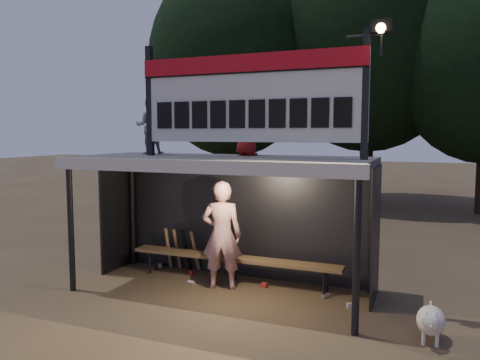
# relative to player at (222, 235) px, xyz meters

# --- Properties ---
(ground) EXTENTS (80.00, 80.00, 0.00)m
(ground) POSITION_rel_player_xyz_m (0.05, -0.17, -0.95)
(ground) COLOR brown
(ground) RESTS_ON ground
(player) EXTENTS (0.79, 0.63, 1.90)m
(player) POSITION_rel_player_xyz_m (0.00, 0.00, 0.00)
(player) COLOR white
(player) RESTS_ON ground
(child_a) EXTENTS (0.64, 0.60, 1.05)m
(child_a) POSITION_rel_player_xyz_m (-1.56, 0.21, 1.90)
(child_a) COLOR gray
(child_a) RESTS_ON dugout_shelter
(child_b) EXTENTS (0.62, 0.54, 1.06)m
(child_b) POSITION_rel_player_xyz_m (0.32, 0.40, 1.90)
(child_b) COLOR maroon
(child_b) RESTS_ON dugout_shelter
(dugout_shelter) EXTENTS (5.10, 2.08, 2.32)m
(dugout_shelter) POSITION_rel_player_xyz_m (0.05, 0.08, 0.89)
(dugout_shelter) COLOR #414244
(dugout_shelter) RESTS_ON ground
(scoreboard_assembly) EXTENTS (4.10, 0.27, 1.99)m
(scoreboard_assembly) POSITION_rel_player_xyz_m (0.61, -0.18, 2.37)
(scoreboard_assembly) COLOR black
(scoreboard_assembly) RESTS_ON dugout_shelter
(bench) EXTENTS (4.00, 0.35, 0.48)m
(bench) POSITION_rel_player_xyz_m (0.05, 0.38, -0.52)
(bench) COLOR olive
(bench) RESTS_ON ground
(tree_left) EXTENTS (6.46, 6.46, 9.27)m
(tree_left) POSITION_rel_player_xyz_m (-3.95, 9.83, 4.56)
(tree_left) COLOR black
(tree_left) RESTS_ON ground
(tree_mid) EXTENTS (7.22, 7.22, 10.36)m
(tree_mid) POSITION_rel_player_xyz_m (1.05, 11.33, 5.21)
(tree_mid) COLOR black
(tree_mid) RESTS_ON ground
(dog) EXTENTS (0.36, 0.81, 0.49)m
(dog) POSITION_rel_player_xyz_m (3.39, -0.91, -0.67)
(dog) COLOR white
(dog) RESTS_ON ground
(bats) EXTENTS (0.68, 0.35, 0.84)m
(bats) POSITION_rel_player_xyz_m (-1.16, 0.65, -0.52)
(bats) COLOR #A57A4D
(bats) RESTS_ON ground
(litter) EXTENTS (4.05, 0.90, 0.08)m
(litter) POSITION_rel_player_xyz_m (0.19, 0.25, -0.91)
(litter) COLOR #A41C1F
(litter) RESTS_ON ground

